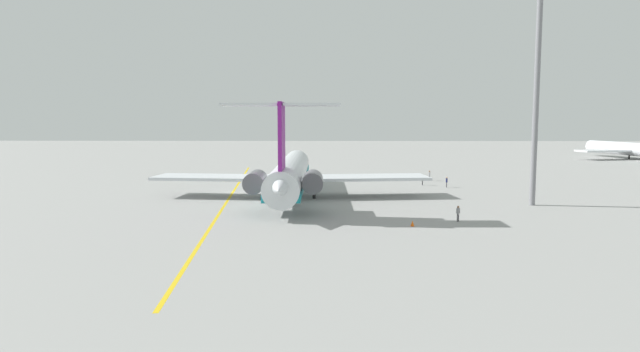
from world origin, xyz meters
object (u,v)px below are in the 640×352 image
light_mast (537,74)px  safety_cone_wingtip (401,179)px  ground_crew_starboard (458,212)px  ground_crew_portside (447,181)px  ground_crew_near_tail (423,179)px  ground_crew_near_nose (429,174)px  safety_cone_nose (412,224)px  main_jetliner (290,173)px  airliner_far_left (627,149)px

light_mast → safety_cone_wingtip: bearing=-154.9°
ground_crew_starboard → ground_crew_portside: bearing=-20.2°
safety_cone_wingtip → light_mast: 33.88m
ground_crew_near_tail → ground_crew_starboard: size_ratio=1.02×
ground_crew_near_nose → safety_cone_wingtip: (-0.24, -4.77, -0.83)m
light_mast → ground_crew_near_tail: bearing=-153.4°
safety_cone_nose → ground_crew_near_tail: bearing=168.9°
ground_crew_near_nose → ground_crew_portside: size_ratio=1.05×
ground_crew_near_tail → ground_crew_starboard: ground_crew_near_tail is taller
ground_crew_portside → ground_crew_starboard: bearing=-84.0°
ground_crew_near_tail → ground_crew_portside: 4.31m
main_jetliner → ground_crew_starboard: size_ratio=25.74×
main_jetliner → safety_cone_nose: main_jetliner is taller
main_jetliner → ground_crew_portside: size_ratio=25.58×
ground_crew_near_tail → safety_cone_nose: size_ratio=3.09×
ground_crew_near_nose → safety_cone_wingtip: bearing=175.7°
safety_cone_nose → safety_cone_wingtip: bearing=174.1°
safety_cone_wingtip → ground_crew_portside: bearing=31.3°
ground_crew_portside → ground_crew_starboard: size_ratio=1.01×
main_jetliner → safety_cone_nose: 23.52m
airliner_far_left → ground_crew_near_nose: 80.52m
ground_crew_portside → ground_crew_starboard: (28.69, -4.84, -0.01)m
ground_crew_starboard → safety_cone_nose: size_ratio=3.02×
ground_crew_starboard → airliner_far_left: bearing=-46.5°
airliner_far_left → ground_crew_starboard: airliner_far_left is taller
ground_crew_starboard → safety_cone_wingtip: 38.24m
ground_crew_near_tail → main_jetliner: bearing=-120.8°
main_jetliner → ground_crew_near_nose: main_jetliner is taller
ground_crew_starboard → safety_cone_wingtip: bearing=-9.2°
main_jetliner → light_mast: light_mast is taller
ground_crew_near_nose → ground_crew_near_tail: size_ratio=1.03×
main_jetliner → ground_crew_starboard: (16.29, 18.74, -2.35)m
main_jetliner → ground_crew_portside: 26.75m
ground_crew_near_tail → ground_crew_portside: size_ratio=1.02×
airliner_far_left → ground_crew_portside: airliner_far_left is taller
ground_crew_near_nose → safety_cone_nose: bearing=-103.8°
ground_crew_portside → safety_cone_wingtip: size_ratio=3.04×
main_jetliner → ground_crew_near_tail: size_ratio=25.14×
airliner_far_left → light_mast: light_mast is taller
ground_crew_near_tail → safety_cone_wingtip: bearing=132.8°
safety_cone_wingtip → light_mast: bearing=25.1°
ground_crew_portside → safety_cone_nose: ground_crew_portside is taller
ground_crew_near_nose → light_mast: light_mast is taller
safety_cone_nose → light_mast: bearing=129.1°
ground_crew_starboard → safety_cone_nose: ground_crew_starboard is taller
light_mast → airliner_far_left: bearing=145.9°
ground_crew_near_nose → ground_crew_starboard: bearing=-97.1°
ground_crew_near_nose → safety_cone_wingtip: 4.85m
ground_crew_starboard → main_jetliner: bearing=38.4°
airliner_far_left → light_mast: (78.96, -53.45, 13.42)m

